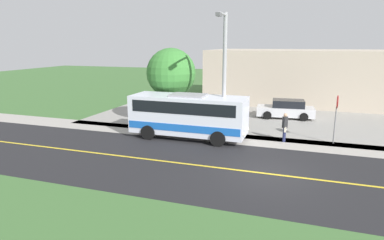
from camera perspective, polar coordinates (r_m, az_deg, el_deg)
ground_plane at (r=15.78m, az=12.53°, el=-8.94°), size 120.00×120.00×0.00m
road_surface at (r=15.78m, az=12.53°, el=-8.93°), size 8.00×100.00×0.01m
sidewalk at (r=20.68m, az=14.18°, el=-3.73°), size 2.40×100.00×0.01m
parking_lot_surface at (r=27.67m, az=21.67°, el=-0.06°), size 14.00×36.00×0.01m
road_centre_line at (r=15.78m, az=12.54°, el=-8.91°), size 0.16×100.00×0.00m
shuttle_bus_front at (r=20.70m, az=-0.62°, el=1.04°), size 2.64×7.27×2.77m
pedestrian_with_bags at (r=20.80m, az=15.58°, el=-1.04°), size 0.72×0.34×1.75m
pedestrian_waiting at (r=20.49m, az=8.39°, el=-1.17°), size 0.72×0.34×1.59m
stop_sign at (r=21.14m, az=23.45°, el=1.42°), size 0.76×0.07×2.88m
street_light_pole at (r=20.08m, az=5.48°, el=8.28°), size 1.97×0.24×7.55m
parked_car_near at (r=27.55m, az=15.77°, el=1.77°), size 2.32×4.55×1.45m
tree_curbside at (r=23.88m, az=-3.59°, el=8.01°), size 3.48×3.48×5.51m
commercial_building at (r=36.16m, az=20.47°, el=7.05°), size 10.00×20.95×5.16m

